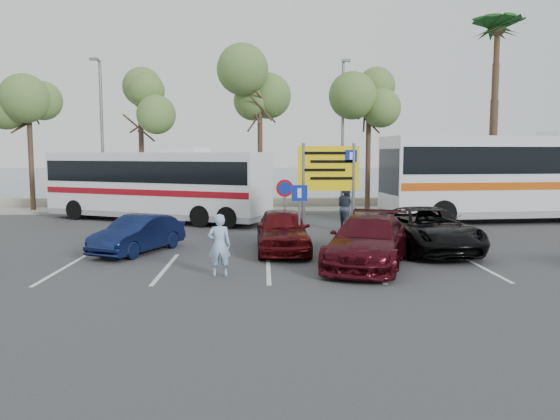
{
  "coord_description": "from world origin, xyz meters",
  "views": [
    {
      "loc": [
        -1.34,
        -16.27,
        3.25
      ],
      "look_at": [
        -0.74,
        3.0,
        1.23
      ],
      "focal_mm": 35.0,
      "sensor_mm": 36.0,
      "label": 1
    }
  ],
  "objects_px": {
    "car_red": "(283,230)",
    "suv_black": "(427,229)",
    "coach_bus_right": "(527,180)",
    "pedestrian_near": "(219,245)",
    "direction_sign": "(329,176)",
    "street_lamp_right": "(343,128)",
    "car_maroon": "(368,241)",
    "pedestrian_far": "(347,207)",
    "street_lamp_left": "(101,128)",
    "car_blue": "(138,234)",
    "coach_bus_left": "(155,187)"
  },
  "relations": [
    {
      "from": "car_red",
      "to": "suv_black",
      "type": "height_order",
      "value": "suv_black"
    },
    {
      "from": "pedestrian_far",
      "to": "car_blue",
      "type": "bearing_deg",
      "value": 98.8
    },
    {
      "from": "street_lamp_left",
      "to": "street_lamp_right",
      "type": "relative_size",
      "value": 1.0
    },
    {
      "from": "street_lamp_left",
      "to": "pedestrian_near",
      "type": "distance_m",
      "value": 17.64
    },
    {
      "from": "street_lamp_right",
      "to": "direction_sign",
      "type": "height_order",
      "value": "street_lamp_right"
    },
    {
      "from": "street_lamp_right",
      "to": "coach_bus_right",
      "type": "bearing_deg",
      "value": -27.01
    },
    {
      "from": "car_maroon",
      "to": "suv_black",
      "type": "height_order",
      "value": "car_maroon"
    },
    {
      "from": "car_maroon",
      "to": "street_lamp_left",
      "type": "bearing_deg",
      "value": 149.15
    },
    {
      "from": "car_blue",
      "to": "suv_black",
      "type": "distance_m",
      "value": 9.53
    },
    {
      "from": "pedestrian_far",
      "to": "car_red",
      "type": "bearing_deg",
      "value": 125.52
    },
    {
      "from": "direction_sign",
      "to": "pedestrian_near",
      "type": "bearing_deg",
      "value": -124.01
    },
    {
      "from": "street_lamp_left",
      "to": "car_maroon",
      "type": "relative_size",
      "value": 1.6
    },
    {
      "from": "car_maroon",
      "to": "pedestrian_near",
      "type": "bearing_deg",
      "value": -144.19
    },
    {
      "from": "street_lamp_right",
      "to": "suv_black",
      "type": "distance_m",
      "value": 12.68
    },
    {
      "from": "street_lamp_left",
      "to": "car_red",
      "type": "bearing_deg",
      "value": -52.28
    },
    {
      "from": "car_maroon",
      "to": "pedestrian_far",
      "type": "distance_m",
      "value": 7.32
    },
    {
      "from": "car_blue",
      "to": "pedestrian_far",
      "type": "relative_size",
      "value": 1.9
    },
    {
      "from": "street_lamp_right",
      "to": "car_red",
      "type": "relative_size",
      "value": 1.9
    },
    {
      "from": "car_red",
      "to": "pedestrian_near",
      "type": "distance_m",
      "value": 3.94
    },
    {
      "from": "street_lamp_left",
      "to": "coach_bus_right",
      "type": "height_order",
      "value": "street_lamp_left"
    },
    {
      "from": "coach_bus_left",
      "to": "car_red",
      "type": "height_order",
      "value": "coach_bus_left"
    },
    {
      "from": "car_red",
      "to": "suv_black",
      "type": "relative_size",
      "value": 0.81
    },
    {
      "from": "suv_black",
      "to": "pedestrian_near",
      "type": "bearing_deg",
      "value": -156.94
    },
    {
      "from": "street_lamp_right",
      "to": "coach_bus_left",
      "type": "xyz_separation_m",
      "value": [
        -9.5,
        -3.61,
        -2.97
      ]
    },
    {
      "from": "direction_sign",
      "to": "suv_black",
      "type": "xyz_separation_m",
      "value": [
        3.09,
        -1.7,
        -1.71
      ]
    },
    {
      "from": "street_lamp_right",
      "to": "coach_bus_left",
      "type": "bearing_deg",
      "value": -159.17
    },
    {
      "from": "street_lamp_right",
      "to": "pedestrian_far",
      "type": "height_order",
      "value": "street_lamp_right"
    },
    {
      "from": "car_maroon",
      "to": "car_red",
      "type": "height_order",
      "value": "car_maroon"
    },
    {
      "from": "car_red",
      "to": "coach_bus_left",
      "type": "bearing_deg",
      "value": 123.79
    },
    {
      "from": "pedestrian_far",
      "to": "car_maroon",
      "type": "bearing_deg",
      "value": 151.71
    },
    {
      "from": "coach_bus_right",
      "to": "street_lamp_right",
      "type": "bearing_deg",
      "value": 152.99
    },
    {
      "from": "coach_bus_left",
      "to": "car_red",
      "type": "xyz_separation_m",
      "value": [
        5.8,
        -8.4,
        -0.91
      ]
    },
    {
      "from": "direction_sign",
      "to": "pedestrian_near",
      "type": "distance_m",
      "value": 6.47
    },
    {
      "from": "coach_bus_left",
      "to": "direction_sign",
      "type": "bearing_deg",
      "value": -41.79
    },
    {
      "from": "street_lamp_left",
      "to": "coach_bus_right",
      "type": "relative_size",
      "value": 0.57
    },
    {
      "from": "street_lamp_left",
      "to": "street_lamp_right",
      "type": "xyz_separation_m",
      "value": [
        13.0,
        0.0,
        0.0
      ]
    },
    {
      "from": "coach_bus_left",
      "to": "car_blue",
      "type": "distance_m",
      "value": 8.53
    },
    {
      "from": "car_blue",
      "to": "coach_bus_right",
      "type": "bearing_deg",
      "value": 49.13
    },
    {
      "from": "street_lamp_right",
      "to": "pedestrian_near",
      "type": "distance_m",
      "value": 16.89
    },
    {
      "from": "car_blue",
      "to": "car_maroon",
      "type": "bearing_deg",
      "value": 6.1
    },
    {
      "from": "street_lamp_left",
      "to": "pedestrian_far",
      "type": "xyz_separation_m",
      "value": [
        12.18,
        -7.02,
        -3.63
      ]
    },
    {
      "from": "car_blue",
      "to": "pedestrian_near",
      "type": "distance_m",
      "value": 4.57
    },
    {
      "from": "coach_bus_left",
      "to": "car_maroon",
      "type": "xyz_separation_m",
      "value": [
        8.2,
        -10.71,
        -0.9
      ]
    },
    {
      "from": "car_blue",
      "to": "suv_black",
      "type": "height_order",
      "value": "suv_black"
    },
    {
      "from": "suv_black",
      "to": "car_red",
      "type": "bearing_deg",
      "value": 175.12
    },
    {
      "from": "coach_bus_right",
      "to": "pedestrian_near",
      "type": "distance_m",
      "value": 17.85
    },
    {
      "from": "car_blue",
      "to": "car_maroon",
      "type": "distance_m",
      "value": 7.49
    },
    {
      "from": "street_lamp_left",
      "to": "coach_bus_right",
      "type": "distance_m",
      "value": 21.82
    },
    {
      "from": "suv_black",
      "to": "coach_bus_left",
      "type": "bearing_deg",
      "value": 136.7
    },
    {
      "from": "direction_sign",
      "to": "coach_bus_right",
      "type": "bearing_deg",
      "value": 30.85
    }
  ]
}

